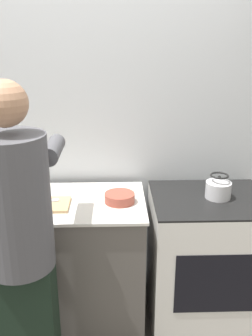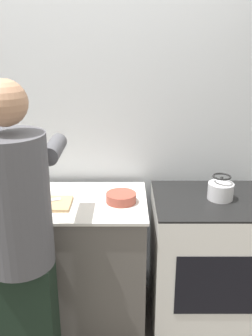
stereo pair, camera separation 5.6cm
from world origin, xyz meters
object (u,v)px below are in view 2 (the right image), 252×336
(person, at_px, (19,239))
(kettle, at_px, (219,189))
(cutting_board, at_px, (40,204))
(knife, at_px, (43,201))
(oven, at_px, (206,262))

(person, distance_m, kettle, 1.25)
(person, xyz_separation_m, kettle, (1.14, 0.52, 0.06))
(cutting_board, distance_m, knife, 0.03)
(person, height_order, kettle, person)
(cutting_board, height_order, kettle, kettle)
(oven, xyz_separation_m, knife, (-1.06, -0.06, 0.49))
(oven, relative_size, knife, 4.98)
(cutting_board, bearing_deg, oven, 4.24)
(knife, bearing_deg, kettle, -14.33)
(person, bearing_deg, cutting_board, 88.18)
(knife, distance_m, kettle, 1.11)
(oven, height_order, person, person)
(cutting_board, distance_m, kettle, 1.13)
(kettle, bearing_deg, knife, -176.56)
(person, height_order, knife, person)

